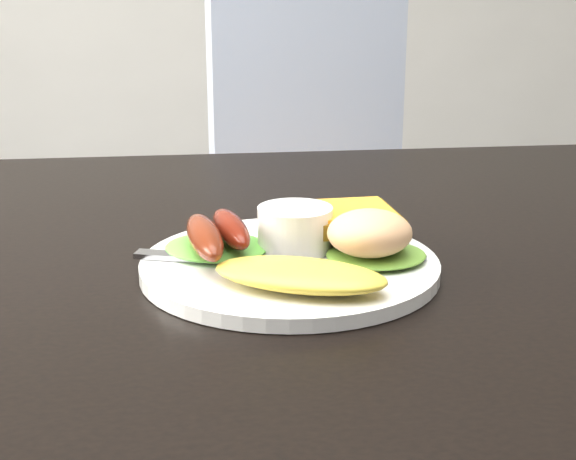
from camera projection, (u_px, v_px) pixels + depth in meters
dining_table at (365, 266)px, 0.70m from camera, size 1.20×0.80×0.04m
dining_chair at (323, 254)px, 1.59m from camera, size 0.53×0.53×0.05m
person at (371, 133)px, 1.51m from camera, size 0.56×0.42×1.39m
plate at (290, 266)px, 0.62m from camera, size 0.23×0.23×0.01m
lettuce_left at (217, 247)px, 0.63m from camera, size 0.11×0.10×0.01m
lettuce_right at (376, 255)px, 0.62m from camera, size 0.08×0.08×0.01m
omelette at (300, 275)px, 0.56m from camera, size 0.14×0.11×0.02m
sausage_a at (204, 237)px, 0.61m from camera, size 0.04×0.10×0.02m
sausage_b at (231, 229)px, 0.63m from camera, size 0.04×0.09×0.02m
ramekin at (295, 228)px, 0.64m from camera, size 0.08×0.08×0.03m
toast_a at (320, 228)px, 0.67m from camera, size 0.08×0.08×0.01m
toast_b at (351, 219)px, 0.66m from camera, size 0.08×0.08×0.01m
potato_salad at (370, 233)px, 0.61m from camera, size 0.07×0.07×0.03m
fork at (241, 260)px, 0.61m from camera, size 0.16×0.07×0.00m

